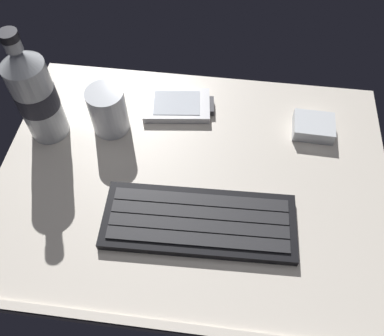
{
  "coord_description": "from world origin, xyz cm",
  "views": [
    {
      "loc": [
        4.4,
        -35.54,
        55.71
      ],
      "look_at": [
        0.0,
        0.0,
        3.0
      ],
      "focal_mm": 37.87,
      "sensor_mm": 36.0,
      "label": 1
    }
  ],
  "objects_px": {
    "handheld_device": "(178,105)",
    "juice_cup": "(109,112)",
    "charger_block": "(313,127)",
    "keyboard": "(199,221)",
    "water_bottle": "(35,94)"
  },
  "relations": [
    {
      "from": "handheld_device",
      "to": "juice_cup",
      "type": "bearing_deg",
      "value": -152.23
    },
    {
      "from": "handheld_device",
      "to": "charger_block",
      "type": "bearing_deg",
      "value": -5.84
    },
    {
      "from": "keyboard",
      "to": "handheld_device",
      "type": "relative_size",
      "value": 2.2
    },
    {
      "from": "handheld_device",
      "to": "charger_block",
      "type": "relative_size",
      "value": 1.91
    },
    {
      "from": "juice_cup",
      "to": "water_bottle",
      "type": "xyz_separation_m",
      "value": [
        -0.11,
        -0.02,
        0.05
      ]
    },
    {
      "from": "keyboard",
      "to": "water_bottle",
      "type": "height_order",
      "value": "water_bottle"
    },
    {
      "from": "handheld_device",
      "to": "charger_block",
      "type": "height_order",
      "value": "charger_block"
    },
    {
      "from": "handheld_device",
      "to": "charger_block",
      "type": "xyz_separation_m",
      "value": [
        0.24,
        -0.02,
        0.0
      ]
    },
    {
      "from": "keyboard",
      "to": "charger_block",
      "type": "xyz_separation_m",
      "value": [
        0.18,
        0.21,
        0.0
      ]
    },
    {
      "from": "keyboard",
      "to": "juice_cup",
      "type": "relative_size",
      "value": 3.46
    },
    {
      "from": "keyboard",
      "to": "water_bottle",
      "type": "relative_size",
      "value": 1.41
    },
    {
      "from": "water_bottle",
      "to": "charger_block",
      "type": "distance_m",
      "value": 0.47
    },
    {
      "from": "juice_cup",
      "to": "charger_block",
      "type": "distance_m",
      "value": 0.36
    },
    {
      "from": "keyboard",
      "to": "juice_cup",
      "type": "height_order",
      "value": "juice_cup"
    },
    {
      "from": "handheld_device",
      "to": "keyboard",
      "type": "bearing_deg",
      "value": -74.09
    }
  ]
}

